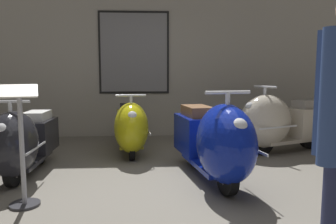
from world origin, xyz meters
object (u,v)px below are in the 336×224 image
info_stanchion (22,156)px  scooter_0 (22,142)px  scooter_1 (130,127)px  scooter_3 (279,122)px  scooter_2 (215,142)px

info_stanchion → scooter_0: bearing=110.8°
scooter_1 → info_stanchion: bearing=-31.6°
scooter_0 → scooter_3: scooter_3 is taller
scooter_3 → info_stanchion: size_ratio=1.57×
scooter_0 → scooter_2: scooter_2 is taller
scooter_1 → scooter_2: bearing=29.9°
scooter_3 → scooter_2: bearing=25.1°
scooter_0 → info_stanchion: info_stanchion is taller
scooter_2 → scooter_3: size_ratio=1.01×
scooter_2 → scooter_3: bearing=127.4°
scooter_3 → info_stanchion: bearing=8.4°
scooter_2 → info_stanchion: info_stanchion is taller
scooter_1 → scooter_2: (1.02, -1.39, 0.06)m
scooter_3 → scooter_1: bearing=-21.9°
scooter_2 → info_stanchion: bearing=-85.4°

